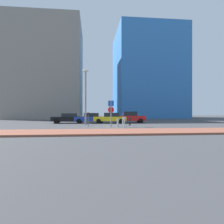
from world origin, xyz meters
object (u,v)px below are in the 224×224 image
at_px(traffic_bollard_near, 130,121).
at_px(parked_car_black, 69,118).
at_px(parked_car_blue, 91,118).
at_px(parked_car_yellow, 110,118).
at_px(street_lamp, 86,92).
at_px(parked_car_red, 129,117).
at_px(parking_sign_post, 111,111).
at_px(traffic_bollard_mid, 124,122).
at_px(parking_meter, 88,117).
at_px(traffic_bollard_far, 118,123).
at_px(traffic_bollard_edge, 123,121).

bearing_deg(traffic_bollard_near, parked_car_black, 143.22).
distance_m(parked_car_blue, parked_car_yellow, 2.68).
distance_m(parked_car_yellow, street_lamp, 5.72).
relative_size(parked_car_blue, street_lamp, 0.67).
distance_m(parked_car_yellow, parked_car_red, 2.78).
bearing_deg(street_lamp, parking_sign_post, -56.50).
bearing_deg(parking_sign_post, traffic_bollard_mid, 22.15).
bearing_deg(parking_meter, traffic_bollard_far, -17.94).
relative_size(parked_car_blue, traffic_bollard_far, 5.02).
relative_size(traffic_bollard_mid, traffic_bollard_far, 1.21).
height_order(parked_car_red, traffic_bollard_edge, parked_car_red).
bearing_deg(traffic_bollard_mid, parked_car_yellow, 96.65).
relative_size(parked_car_red, traffic_bollard_edge, 5.06).
xyz_separation_m(traffic_bollard_far, traffic_bollard_edge, (1.06, 3.42, 0.01)).
bearing_deg(parking_sign_post, traffic_bollard_edge, 66.11).
xyz_separation_m(parked_car_black, traffic_bollard_mid, (6.38, -7.54, -0.19)).
height_order(parked_car_black, parked_car_yellow, parked_car_yellow).
distance_m(parked_car_yellow, traffic_bollard_mid, 6.92).
relative_size(traffic_bollard_far, traffic_bollard_edge, 0.98).
bearing_deg(parking_meter, parked_car_black, 112.74).
bearing_deg(parked_car_yellow, parked_car_black, 173.16).
xyz_separation_m(parked_car_black, traffic_bollard_far, (5.72, -7.41, -0.28)).
bearing_deg(traffic_bollard_mid, parked_car_black, 130.27).
xyz_separation_m(parked_car_black, traffic_bollard_edge, (6.78, -3.99, -0.27)).
height_order(parking_meter, traffic_bollard_edge, parking_meter).
bearing_deg(parked_car_black, parking_meter, -67.26).
distance_m(street_lamp, traffic_bollard_far, 5.79).
bearing_deg(parked_car_red, parked_car_blue, -179.76).
bearing_deg(parked_car_blue, parked_car_red, 0.24).
relative_size(parked_car_blue, parking_meter, 2.94).
bearing_deg(parked_car_red, traffic_bollard_far, -110.06).
xyz_separation_m(parking_sign_post, traffic_bollard_near, (2.40, 2.63, -1.21)).
xyz_separation_m(parked_car_black, parked_car_red, (8.33, -0.25, 0.09)).
xyz_separation_m(parked_car_black, parking_sign_post, (4.95, -8.12, 0.98)).
height_order(parked_car_black, parking_meter, parking_meter).
xyz_separation_m(parked_car_yellow, traffic_bollard_near, (1.76, -4.82, -0.26)).
height_order(parked_car_yellow, traffic_bollard_mid, parked_car_yellow).
height_order(parked_car_blue, traffic_bollard_near, parked_car_blue).
xyz_separation_m(parking_meter, traffic_bollard_mid, (3.69, -1.10, -0.43)).
xyz_separation_m(parked_car_black, traffic_bollard_near, (7.35, -5.49, -0.23)).
bearing_deg(traffic_bollard_edge, traffic_bollard_near, -69.31).
relative_size(parked_car_yellow, traffic_bollard_near, 4.71).
relative_size(parked_car_red, traffic_bollard_mid, 4.25).
relative_size(parked_car_red, traffic_bollard_far, 5.15).
distance_m(parked_car_black, parked_car_blue, 2.95).
height_order(parked_car_red, parking_meter, parked_car_red).
xyz_separation_m(parking_meter, traffic_bollard_far, (3.02, -0.98, -0.52)).
distance_m(parked_car_blue, traffic_bollard_mid, 8.05).
height_order(parked_car_blue, traffic_bollard_edge, parked_car_blue).
relative_size(parking_meter, traffic_bollard_mid, 1.41).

